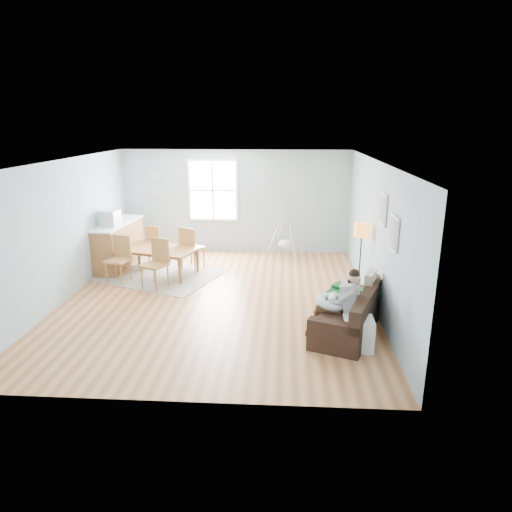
# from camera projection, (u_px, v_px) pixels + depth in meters

# --- Properties ---
(room) EXTENTS (8.40, 9.40, 3.90)m
(room) POSITION_uv_depth(u_px,v_px,m) (215.00, 176.00, 8.42)
(room) COLOR #9A5D36
(window) EXTENTS (1.32, 0.08, 1.62)m
(window) POSITION_uv_depth(u_px,v_px,m) (213.00, 190.00, 11.98)
(window) COLOR white
(window) RESTS_ON room
(pictures) EXTENTS (0.05, 1.34, 0.74)m
(pictures) POSITION_uv_depth(u_px,v_px,m) (388.00, 221.00, 7.40)
(pictures) COLOR white
(pictures) RESTS_ON room
(wall_plates) EXTENTS (0.67, 0.02, 0.66)m
(wall_plates) POSITION_uv_depth(u_px,v_px,m) (160.00, 183.00, 12.02)
(wall_plates) COLOR #99B2B8
(wall_plates) RESTS_ON room
(sofa) EXTENTS (1.43, 2.04, 0.76)m
(sofa) POSITION_uv_depth(u_px,v_px,m) (351.00, 317.00, 7.59)
(sofa) COLOR black
(sofa) RESTS_ON room
(green_throw) EXTENTS (1.09, 1.01, 0.04)m
(green_throw) POSITION_uv_depth(u_px,v_px,m) (355.00, 292.00, 8.11)
(green_throw) COLOR #155C26
(green_throw) RESTS_ON sofa
(beige_pillow) EXTENTS (0.28, 0.48, 0.47)m
(beige_pillow) POSITION_uv_depth(u_px,v_px,m) (370.00, 285.00, 7.82)
(beige_pillow) COLOR #BEAF91
(beige_pillow) RESTS_ON sofa
(father) EXTENTS (0.87, 0.50, 1.19)m
(father) POSITION_uv_depth(u_px,v_px,m) (340.00, 301.00, 7.30)
(father) COLOR gray
(father) RESTS_ON sofa
(nursing_pillow) EXTENTS (0.69, 0.68, 0.21)m
(nursing_pillow) POSITION_uv_depth(u_px,v_px,m) (332.00, 302.00, 7.37)
(nursing_pillow) COLOR #A5B8CE
(nursing_pillow) RESTS_ON father
(infant) EXTENTS (0.17, 0.32, 0.12)m
(infant) POSITION_uv_depth(u_px,v_px,m) (332.00, 297.00, 7.38)
(infant) COLOR silver
(infant) RESTS_ON nursing_pillow
(toddler) EXTENTS (0.51, 0.35, 0.75)m
(toddler) POSITION_uv_depth(u_px,v_px,m) (350.00, 292.00, 7.67)
(toddler) COLOR white
(toddler) RESTS_ON sofa
(floor_lamp) EXTENTS (0.30, 0.30, 1.50)m
(floor_lamp) POSITION_uv_depth(u_px,v_px,m) (362.00, 236.00, 8.90)
(floor_lamp) COLOR black
(floor_lamp) RESTS_ON room
(storage_cube) EXTENTS (0.46, 0.41, 0.50)m
(storage_cube) POSITION_uv_depth(u_px,v_px,m) (357.00, 334.00, 7.03)
(storage_cube) COLOR white
(storage_cube) RESTS_ON room
(rug) EXTENTS (3.23, 2.86, 0.01)m
(rug) POSITION_uv_depth(u_px,v_px,m) (158.00, 274.00, 10.52)
(rug) COLOR gray
(rug) RESTS_ON room
(dining_table) EXTENTS (1.99, 1.46, 0.63)m
(dining_table) POSITION_uv_depth(u_px,v_px,m) (157.00, 262.00, 10.43)
(dining_table) COLOR brown
(dining_table) RESTS_ON rug
(chair_sw) EXTENTS (0.56, 0.56, 1.01)m
(chair_sw) POSITION_uv_depth(u_px,v_px,m) (120.00, 255.00, 9.97)
(chair_sw) COLOR olive
(chair_sw) RESTS_ON rug
(chair_se) EXTENTS (0.63, 0.63, 1.04)m
(chair_se) POSITION_uv_depth(u_px,v_px,m) (157.00, 260.00, 9.58)
(chair_se) COLOR olive
(chair_se) RESTS_ON rug
(chair_nw) EXTENTS (0.59, 0.59, 0.98)m
(chair_nw) POSITION_uv_depth(u_px,v_px,m) (156.00, 242.00, 11.13)
(chair_nw) COLOR olive
(chair_nw) RESTS_ON rug
(chair_ne) EXTENTS (0.62, 0.62, 1.03)m
(chair_ne) POSITION_uv_depth(u_px,v_px,m) (190.00, 245.00, 10.74)
(chair_ne) COLOR olive
(chair_ne) RESTS_ON rug
(counter) EXTENTS (0.71, 1.97, 1.08)m
(counter) POSITION_uv_depth(u_px,v_px,m) (119.00, 244.00, 11.00)
(counter) COLOR brown
(counter) RESTS_ON room
(monitor) EXTENTS (0.43, 0.42, 0.36)m
(monitor) POSITION_uv_depth(u_px,v_px,m) (110.00, 218.00, 10.45)
(monitor) COLOR #B7B7BC
(monitor) RESTS_ON counter
(baby_swing) EXTENTS (1.09, 1.10, 0.90)m
(baby_swing) POSITION_uv_depth(u_px,v_px,m) (285.00, 243.00, 11.64)
(baby_swing) COLOR #B7B7BC
(baby_swing) RESTS_ON room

